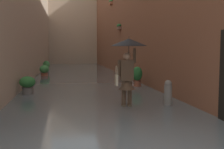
# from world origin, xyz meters

# --- Properties ---
(ground_plane) EXTENTS (72.76, 72.76, 0.00)m
(ground_plane) POSITION_xyz_m (0.00, -14.55, 0.00)
(ground_plane) COLOR #605B56
(flood_water) EXTENTS (6.29, 35.10, 0.06)m
(flood_water) POSITION_xyz_m (0.00, -14.55, 0.03)
(flood_water) COLOR #515B60
(flood_water) RESTS_ON ground_plane
(building_facade_left) EXTENTS (2.04, 33.10, 9.54)m
(building_facade_left) POSITION_xyz_m (-3.64, -14.55, 4.77)
(building_facade_left) COLOR brown
(building_facade_left) RESTS_ON ground_plane
(building_facade_far) EXTENTS (9.09, 1.80, 8.64)m
(building_facade_far) POSITION_xyz_m (0.00, -30.00, 4.32)
(building_facade_far) COLOR tan
(building_facade_far) RESTS_ON ground_plane
(person_wading) EXTENTS (1.09, 1.09, 2.13)m
(person_wading) POSITION_xyz_m (-0.85, -4.16, 1.52)
(person_wading) COLOR #4C4233
(person_wading) RESTS_ON ground_plane
(potted_plant_near_right) EXTENTS (0.50, 0.50, 0.88)m
(potted_plant_near_right) POSITION_xyz_m (2.31, -17.55, 0.50)
(potted_plant_near_right) COLOR #66605B
(potted_plant_near_right) RESTS_ON ground_plane
(potted_plant_mid_right) EXTENTS (0.59, 0.59, 0.73)m
(potted_plant_mid_right) POSITION_xyz_m (2.38, -6.97, 0.42)
(potted_plant_mid_right) COLOR #66605B
(potted_plant_mid_right) RESTS_ON ground_plane
(potted_plant_far_right) EXTENTS (0.58, 0.58, 0.74)m
(potted_plant_far_right) POSITION_xyz_m (2.25, -14.32, 0.40)
(potted_plant_far_right) COLOR #9E563D
(potted_plant_far_right) RESTS_ON ground_plane
(potted_plant_mid_left) EXTENTS (0.46, 0.46, 0.96)m
(potted_plant_mid_left) POSITION_xyz_m (-2.26, -8.48, 0.53)
(potted_plant_mid_left) COLOR brown
(potted_plant_mid_left) RESTS_ON ground_plane
(mooring_bollard) EXTENTS (0.24, 0.24, 0.82)m
(mooring_bollard) POSITION_xyz_m (-2.06, -4.04, 0.41)
(mooring_bollard) COLOR slate
(mooring_bollard) RESTS_ON ground_plane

